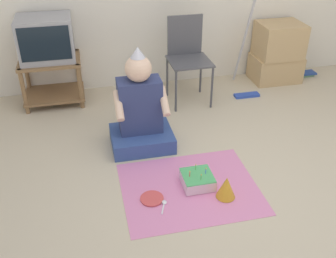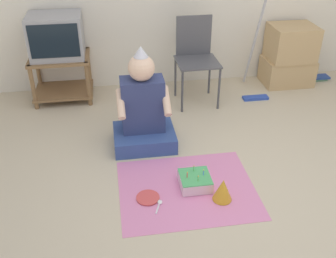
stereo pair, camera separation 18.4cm
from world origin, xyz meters
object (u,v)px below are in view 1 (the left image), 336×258
at_px(book_pile, 307,74).
at_px(party_hat_blue, 226,187).
at_px(tv, 46,38).
at_px(folding_chair, 187,53).
at_px(dust_mop, 246,62).
at_px(paper_plate, 152,198).
at_px(birthday_cake, 197,180).
at_px(person_seated, 141,113).
at_px(cardboard_box_stack, 277,53).

bearing_deg(book_pile, party_hat_blue, -132.58).
distance_m(tv, folding_chair, 1.44).
xyz_separation_m(dust_mop, paper_plate, (-1.36, -1.57, -0.35)).
height_order(book_pile, birthday_cake, birthday_cake).
height_order(dust_mop, person_seated, dust_mop).
bearing_deg(paper_plate, dust_mop, 49.07).
distance_m(person_seated, party_hat_blue, 1.02).
relative_size(cardboard_box_stack, book_pile, 3.48).
bearing_deg(person_seated, birthday_cake, -64.30).
xyz_separation_m(tv, paper_plate, (0.72, -1.81, -0.69)).
bearing_deg(tv, book_pile, 0.25).
distance_m(folding_chair, cardboard_box_stack, 1.20).
relative_size(tv, folding_chair, 0.60).
bearing_deg(paper_plate, cardboard_box_stack, 44.26).
distance_m(tv, book_pile, 3.11).
height_order(book_pile, paper_plate, book_pile).
distance_m(tv, paper_plate, 2.07).
xyz_separation_m(folding_chair, book_pile, (1.62, 0.26, -0.49)).
height_order(tv, book_pile, tv).
height_order(cardboard_box_stack, party_hat_blue, cardboard_box_stack).
xyz_separation_m(cardboard_box_stack, paper_plate, (-1.86, -1.81, -0.33)).
bearing_deg(folding_chair, person_seated, -128.43).
xyz_separation_m(folding_chair, dust_mop, (0.67, -0.00, -0.16)).
relative_size(cardboard_box_stack, paper_plate, 3.93).
xyz_separation_m(cardboard_box_stack, dust_mop, (-0.50, -0.24, 0.02)).
xyz_separation_m(folding_chair, person_seated, (-0.64, -0.80, -0.20)).
height_order(cardboard_box_stack, book_pile, cardboard_box_stack).
bearing_deg(paper_plate, birthday_cake, 13.17).
relative_size(folding_chair, paper_plate, 5.06).
bearing_deg(party_hat_blue, birthday_cake, 132.52).
height_order(person_seated, birthday_cake, person_seated).
relative_size(folding_chair, book_pile, 4.47).
relative_size(folding_chair, dust_mop, 0.72).
bearing_deg(dust_mop, party_hat_blue, -116.07).
relative_size(book_pile, party_hat_blue, 1.11).
height_order(tv, person_seated, tv).
xyz_separation_m(tv, cardboard_box_stack, (2.58, -0.01, -0.36)).
height_order(cardboard_box_stack, paper_plate, cardboard_box_stack).
bearing_deg(person_seated, dust_mop, 31.49).
distance_m(book_pile, party_hat_blue, 2.61).
bearing_deg(birthday_cake, book_pile, 41.97).
height_order(dust_mop, birthday_cake, dust_mop).
bearing_deg(book_pile, person_seated, -154.84).
relative_size(dust_mop, paper_plate, 6.99).
distance_m(cardboard_box_stack, party_hat_blue, 2.32).
bearing_deg(party_hat_blue, book_pile, 47.42).
relative_size(tv, birthday_cake, 2.26).
bearing_deg(dust_mop, folding_chair, 179.70).
bearing_deg(birthday_cake, dust_mop, 56.45).
bearing_deg(person_seated, cardboard_box_stack, 30.04).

